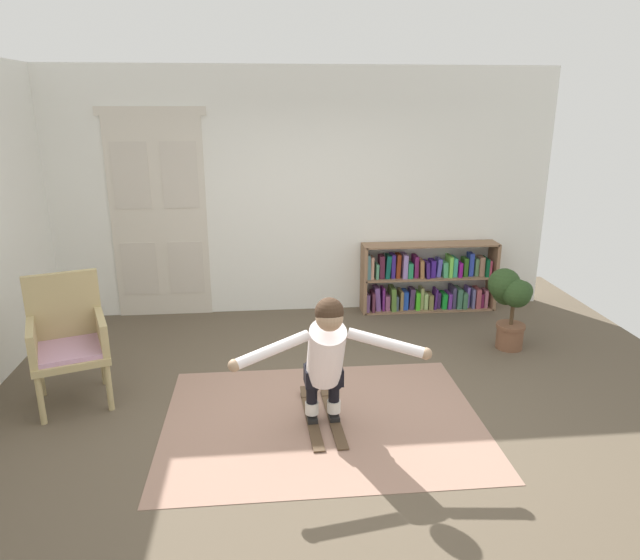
# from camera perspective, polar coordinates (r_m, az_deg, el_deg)

# --- Properties ---
(ground_plane) EXTENTS (7.20, 7.20, 0.00)m
(ground_plane) POSITION_cam_1_polar(r_m,az_deg,el_deg) (4.91, 0.76, -13.14)
(ground_plane) COLOR brown
(back_wall) EXTENTS (6.00, 0.10, 2.90)m
(back_wall) POSITION_cam_1_polar(r_m,az_deg,el_deg) (6.91, -1.59, 8.63)
(back_wall) COLOR white
(back_wall) RESTS_ON ground
(double_door) EXTENTS (1.22, 0.05, 2.45)m
(double_door) POSITION_cam_1_polar(r_m,az_deg,el_deg) (6.98, -15.76, 6.25)
(double_door) COLOR beige
(double_door) RESTS_ON ground
(rug) EXTENTS (2.58, 1.93, 0.01)m
(rug) POSITION_cam_1_polar(r_m,az_deg,el_deg) (4.81, 0.28, -13.80)
(rug) COLOR #9A7664
(rug) RESTS_ON ground
(bookshelf) EXTENTS (1.67, 0.30, 0.85)m
(bookshelf) POSITION_cam_1_polar(r_m,az_deg,el_deg) (7.21, 10.64, -0.13)
(bookshelf) COLOR #89664B
(bookshelf) RESTS_ON ground
(wicker_chair) EXTENTS (0.77, 0.77, 1.10)m
(wicker_chair) POSITION_cam_1_polar(r_m,az_deg,el_deg) (5.33, -23.84, -5.23)
(wicker_chair) COLOR tan
(wicker_chair) RESTS_ON ground
(potted_plant) EXTENTS (0.46, 0.51, 0.87)m
(potted_plant) POSITION_cam_1_polar(r_m,az_deg,el_deg) (6.22, 18.41, -1.76)
(potted_plant) COLOR brown
(potted_plant) RESTS_ON ground
(skis_pair) EXTENTS (0.31, 0.94, 0.07)m
(skis_pair) POSITION_cam_1_polar(r_m,az_deg,el_deg) (4.83, 0.22, -13.41)
(skis_pair) COLOR #4F3A27
(skis_pair) RESTS_ON rug
(person_skier) EXTENTS (1.46, 0.63, 1.09)m
(person_skier) POSITION_cam_1_polar(r_m,az_deg,el_deg) (4.34, 0.63, -7.28)
(person_skier) COLOR white
(person_skier) RESTS_ON skis_pair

